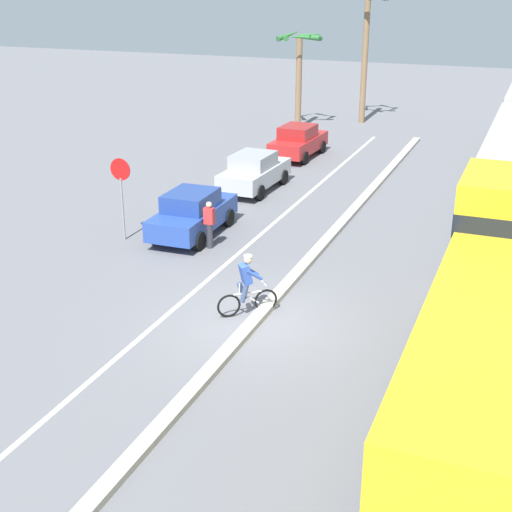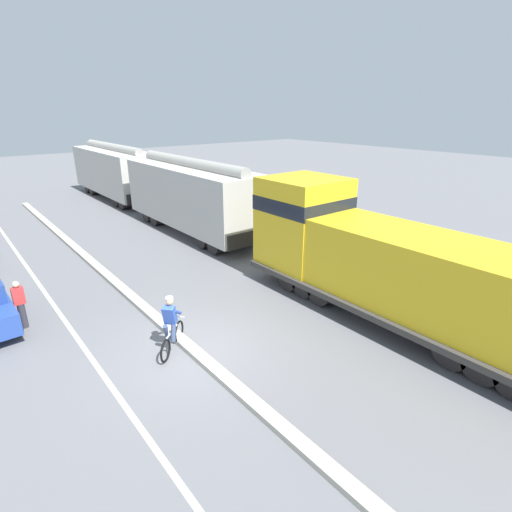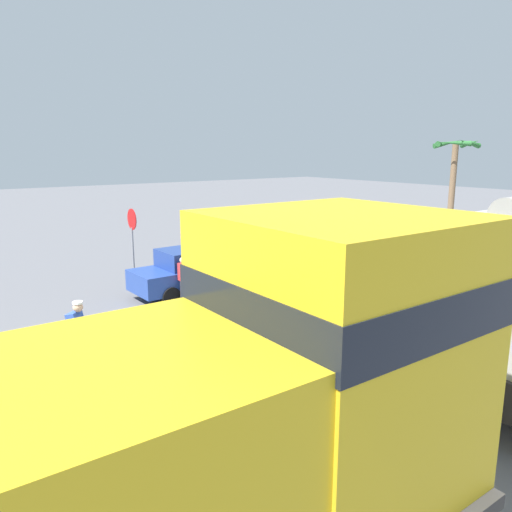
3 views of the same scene
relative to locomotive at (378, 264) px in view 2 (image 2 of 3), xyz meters
The scene contains 8 objects.
ground_plane 6.68m from the locomotive, 162.95° to the left, with size 120.00×120.00×0.00m, color slate.
median_curb 10.15m from the locomotive, 127.96° to the left, with size 0.36×36.00×0.16m, color #B2AD9E.
lane_stripe 11.77m from the locomotive, 137.32° to the left, with size 0.14×36.00×0.01m, color silver.
locomotive is the anchor object (origin of this frame).
hopper_car_lead 12.16m from the locomotive, 90.00° to the left, with size 2.90×10.60×4.18m.
hopper_car_middle 23.76m from the locomotive, 90.00° to the left, with size 2.90×10.60×4.18m.
cyclist 7.00m from the locomotive, 161.15° to the left, with size 1.33×1.16×1.71m.
pedestrian_by_cars 11.66m from the locomotive, 146.27° to the left, with size 0.34×0.22×1.62m.
Camera 2 is at (-4.76, -8.95, 6.68)m, focal length 28.00 mm.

